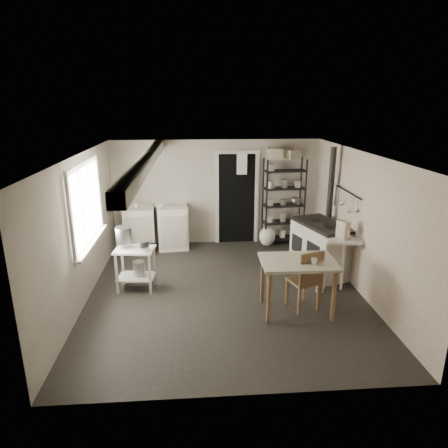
{
  "coord_description": "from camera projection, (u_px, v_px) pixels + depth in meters",
  "views": [
    {
      "loc": [
        -0.49,
        -6.08,
        3.07
      ],
      "look_at": [
        0.0,
        0.3,
        1.1
      ],
      "focal_mm": 32.0,
      "sensor_mm": 36.0,
      "label": 1
    }
  ],
  "objects": [
    {
      "name": "stove",
      "position": [
        321.0,
        250.0,
        7.4
      ],
      "size": [
        0.99,
        1.35,
        0.95
      ],
      "primitive_type": null,
      "rotation": [
        0.0,
        0.0,
        0.3
      ],
      "color": "silver",
      "rests_on": "ground"
    },
    {
      "name": "utensil_rail",
      "position": [
        347.0,
        192.0,
        7.01
      ],
      "size": [
        0.06,
        1.2,
        0.44
      ],
      "primitive_type": null,
      "color": "#ACACAF",
      "rests_on": "wall_right"
    },
    {
      "name": "table_cup",
      "position": [
        314.0,
        266.0,
        5.74
      ],
      "size": [
        0.13,
        0.13,
        0.09
      ],
      "primitive_type": "imported",
      "rotation": [
        0.0,
        0.0,
        0.3
      ],
      "color": "silver",
      "rests_on": "work_table"
    },
    {
      "name": "flour_sack",
      "position": [
        267.0,
        235.0,
        8.81
      ],
      "size": [
        0.38,
        0.34,
        0.43
      ],
      "primitive_type": "ellipsoid",
      "rotation": [
        0.0,
        0.0,
        0.1
      ],
      "color": "white",
      "rests_on": "ground"
    },
    {
      "name": "ceiling",
      "position": [
        225.0,
        154.0,
        6.06
      ],
      "size": [
        5.0,
        5.0,
        0.0
      ],
      "primitive_type": "plane",
      "rotation": [
        3.14,
        0.0,
        0.0
      ],
      "color": "silver",
      "rests_on": "wall_back"
    },
    {
      "name": "bucket",
      "position": [
        139.0,
        267.0,
        6.74
      ],
      "size": [
        0.26,
        0.26,
        0.22
      ],
      "primitive_type": "cylinder",
      "rotation": [
        0.0,
        0.0,
        -0.43
      ],
      "color": "#ACACAF",
      "rests_on": "prep_table"
    },
    {
      "name": "floor",
      "position": [
        225.0,
        291.0,
        6.74
      ],
      "size": [
        5.0,
        5.0,
        0.0
      ],
      "primitive_type": "plane",
      "color": "black",
      "rests_on": "ground"
    },
    {
      "name": "doorway",
      "position": [
        237.0,
        199.0,
        8.83
      ],
      "size": [
        0.96,
        0.1,
        2.08
      ],
      "primitive_type": null,
      "color": "beige",
      "rests_on": "ground"
    },
    {
      "name": "window",
      "position": [
        85.0,
        205.0,
        6.32
      ],
      "size": [
        0.12,
        1.76,
        1.28
      ],
      "primitive_type": null,
      "color": "beige",
      "rests_on": "wall_left"
    },
    {
      "name": "wall_right",
      "position": [
        362.0,
        223.0,
        6.56
      ],
      "size": [
        0.02,
        5.0,
        2.3
      ],
      "primitive_type": "cube",
      "color": "#B6AB9B",
      "rests_on": "ground"
    },
    {
      "name": "stockpot",
      "position": [
        124.0,
        235.0,
        6.63
      ],
      "size": [
        0.28,
        0.28,
        0.29
      ],
      "primitive_type": "cylinder",
      "rotation": [
        0.0,
        0.0,
        -0.05
      ],
      "color": "#ACACAF",
      "rests_on": "prep_table"
    },
    {
      "name": "stovepipe",
      "position": [
        331.0,
        184.0,
        7.48
      ],
      "size": [
        0.13,
        0.13,
        1.37
      ],
      "primitive_type": null,
      "rotation": [
        0.0,
        0.0,
        -0.21
      ],
      "color": "black",
      "rests_on": "stove"
    },
    {
      "name": "floor_crock",
      "position": [
        320.0,
        288.0,
        6.7
      ],
      "size": [
        0.15,
        0.15,
        0.16
      ],
      "primitive_type": "cylinder",
      "rotation": [
        0.0,
        0.0,
        0.2
      ],
      "color": "silver",
      "rests_on": "ground"
    },
    {
      "name": "base_cabinets",
      "position": [
        156.0,
        228.0,
        8.58
      ],
      "size": [
        1.47,
        0.73,
        0.94
      ],
      "primitive_type": null,
      "rotation": [
        0.0,
        0.0,
        0.08
      ],
      "color": "silver",
      "rests_on": "ground"
    },
    {
      "name": "shelf_rack",
      "position": [
        284.0,
        202.0,
        8.76
      ],
      "size": [
        0.93,
        0.43,
        1.9
      ],
      "primitive_type": null,
      "rotation": [
        0.0,
        0.0,
        0.1
      ],
      "color": "black",
      "rests_on": "ground"
    },
    {
      "name": "wallpaper_panel",
      "position": [
        361.0,
        223.0,
        6.56
      ],
      "size": [
        0.01,
        5.0,
        2.3
      ],
      "primitive_type": null,
      "color": "beige",
      "rests_on": "wall_right"
    },
    {
      "name": "counter_cup",
      "position": [
        136.0,
        207.0,
        8.32
      ],
      "size": [
        0.15,
        0.15,
        0.1
      ],
      "primitive_type": "imported",
      "rotation": [
        0.0,
        0.0,
        -0.2
      ],
      "color": "silver",
      "rests_on": "base_cabinets"
    },
    {
      "name": "saucepan",
      "position": [
        143.0,
        244.0,
        6.5
      ],
      "size": [
        0.25,
        0.25,
        0.1
      ],
      "primitive_type": "cylinder",
      "rotation": [
        0.0,
        0.0,
        -0.41
      ],
      "color": "#ACACAF",
      "rests_on": "prep_table"
    },
    {
      "name": "wall_front",
      "position": [
        245.0,
        301.0,
        4.02
      ],
      "size": [
        4.5,
        0.02,
        2.3
      ],
      "primitive_type": "cube",
      "color": "#B6AB9B",
      "rests_on": "ground"
    },
    {
      "name": "oats_box",
      "position": [
        343.0,
        232.0,
        6.57
      ],
      "size": [
        0.19,
        0.23,
        0.3
      ],
      "primitive_type": "cube",
      "rotation": [
        0.0,
        0.0,
        0.43
      ],
      "color": "beige",
      "rests_on": "side_ledge"
    },
    {
      "name": "shelf_jar",
      "position": [
        273.0,
        184.0,
        8.62
      ],
      "size": [
        0.1,
        0.1,
        0.19
      ],
      "primitive_type": "imported",
      "rotation": [
        0.0,
        0.0,
        0.19
      ],
      "color": "silver",
      "rests_on": "shelf_rack"
    },
    {
      "name": "wall_back",
      "position": [
        216.0,
        193.0,
        8.78
      ],
      "size": [
        4.5,
        0.02,
        2.3
      ],
      "primitive_type": "cube",
      "color": "#B6AB9B",
      "rests_on": "ground"
    },
    {
      "name": "prep_table",
      "position": [
        136.0,
        267.0,
        6.71
      ],
      "size": [
        0.69,
        0.53,
        0.73
      ],
      "primitive_type": null,
      "rotation": [
        0.0,
        0.0,
        -0.11
      ],
      "color": "beige",
      "rests_on": "ground"
    },
    {
      "name": "ceiling_beam",
      "position": [
        146.0,
        162.0,
        6.0
      ],
      "size": [
        0.18,
        5.0,
        0.18
      ],
      "primitive_type": null,
      "color": "beige",
      "rests_on": "ceiling"
    },
    {
      "name": "storage_box_b",
      "position": [
        292.0,
        154.0,
        8.5
      ],
      "size": [
        0.38,
        0.37,
        0.19
      ],
      "primitive_type": "cube",
      "rotation": [
        0.0,
        0.0,
        0.42
      ],
      "color": "beige",
      "rests_on": "shelf_rack"
    },
    {
      "name": "wall_left",
      "position": [
        82.0,
        230.0,
        6.24
      ],
      "size": [
        0.02,
        5.0,
        2.3
      ],
      "primitive_type": "cube",
      "color": "#B6AB9B",
      "rests_on": "ground"
    },
    {
      "name": "work_table",
      "position": [
        297.0,
        288.0,
        6.0
      ],
      "size": [
        1.1,
        0.78,
        0.83
      ],
      "primitive_type": null,
      "rotation": [
        0.0,
        0.0,
        -0.02
      ],
      "color": "#BDB8A2",
      "rests_on": "ground"
    },
    {
      "name": "side_ledge",
      "position": [
        341.0,
        266.0,
        6.69
      ],
      "size": [
        0.63,
        0.4,
        0.9
      ],
      "primitive_type": null,
      "rotation": [
        0.0,
        0.0,
        -0.16
      ],
      "color": "beige",
      "rests_on": "ground"
    },
    {
      "name": "storage_box_a",
      "position": [
        275.0,
        154.0,
        8.46
      ],
      "size": [
        0.34,
        0.3,
        0.22
      ],
      "primitive_type": "cube",
      "rotation": [
        0.0,
        0.0,
        -0.05
      ],
      "color": "beige",
      "rests_on": "shelf_rack"
    },
    {
      "name": "mixing_bowl",
      "position": [
        159.0,
        206.0,
        8.42
      ],
      "size": [
        0.32,
        0.32,
        0.07
      ],
      "primitive_type": "imported",
      "rotation": [
        0.0,
        0.0,
        -0.06
      ],
      "color": "silver",
      "rests_on": "base_cabinets"
    },
    {
      "name": "chair",
      "position": [
        303.0,
        279.0,
        6.07
      ],
      "size": [
        0.52,
        0.53,
        0.98
      ],
      "primitive_type": null,
      "rotation": [
        0.0,
        0.0,
        0.33
      ],
      "color": "brown",
      "rests_on": "ground"
    }
  ]
}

